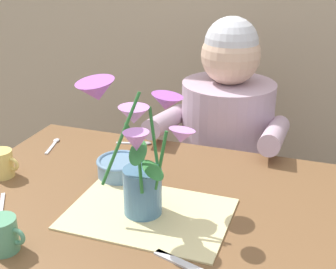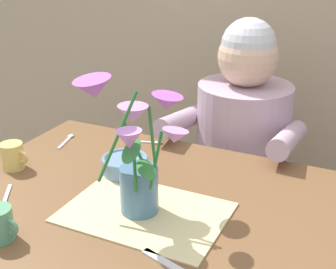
{
  "view_description": "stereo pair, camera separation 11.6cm",
  "coord_description": "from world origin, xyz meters",
  "px_view_note": "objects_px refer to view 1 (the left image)",
  "views": [
    {
      "loc": [
        0.34,
        -0.96,
        1.37
      ],
      "look_at": [
        -0.01,
        0.05,
        0.92
      ],
      "focal_mm": 49.4,
      "sensor_mm": 36.0,
      "label": 1
    },
    {
      "loc": [
        0.45,
        -0.92,
        1.37
      ],
      "look_at": [
        -0.01,
        0.05,
        0.92
      ],
      "focal_mm": 49.4,
      "sensor_mm": 36.0,
      "label": 2
    }
  ],
  "objects_px": {
    "ceramic_bowl": "(120,167)",
    "dinner_knife": "(192,268)",
    "flower_vase": "(139,152)",
    "ceramic_mug": "(1,164)",
    "tea_cup": "(3,235)",
    "seated_person": "(225,167)"
  },
  "relations": [
    {
      "from": "seated_person",
      "to": "flower_vase",
      "type": "xyz_separation_m",
      "value": [
        -0.07,
        -0.66,
        0.35
      ]
    },
    {
      "from": "flower_vase",
      "to": "dinner_knife",
      "type": "xyz_separation_m",
      "value": [
        0.19,
        -0.16,
        -0.17
      ]
    },
    {
      "from": "tea_cup",
      "to": "ceramic_mug",
      "type": "height_order",
      "value": "same"
    },
    {
      "from": "flower_vase",
      "to": "ceramic_bowl",
      "type": "xyz_separation_m",
      "value": [
        -0.13,
        0.16,
        -0.14
      ]
    },
    {
      "from": "seated_person",
      "to": "ceramic_mug",
      "type": "distance_m",
      "value": 0.84
    },
    {
      "from": "seated_person",
      "to": "ceramic_bowl",
      "type": "relative_size",
      "value": 8.35
    },
    {
      "from": "flower_vase",
      "to": "ceramic_bowl",
      "type": "distance_m",
      "value": 0.25
    },
    {
      "from": "ceramic_bowl",
      "to": "ceramic_mug",
      "type": "height_order",
      "value": "ceramic_mug"
    },
    {
      "from": "tea_cup",
      "to": "ceramic_mug",
      "type": "relative_size",
      "value": 1.0
    },
    {
      "from": "seated_person",
      "to": "ceramic_mug",
      "type": "height_order",
      "value": "seated_person"
    },
    {
      "from": "flower_vase",
      "to": "ceramic_mug",
      "type": "xyz_separation_m",
      "value": [
        -0.45,
        0.05,
        -0.13
      ]
    },
    {
      "from": "tea_cup",
      "to": "ceramic_mug",
      "type": "distance_m",
      "value": 0.36
    },
    {
      "from": "dinner_knife",
      "to": "ceramic_bowl",
      "type": "bearing_deg",
      "value": 150.48
    },
    {
      "from": "seated_person",
      "to": "tea_cup",
      "type": "relative_size",
      "value": 12.2
    },
    {
      "from": "tea_cup",
      "to": "flower_vase",
      "type": "bearing_deg",
      "value": 47.01
    },
    {
      "from": "tea_cup",
      "to": "seated_person",
      "type": "bearing_deg",
      "value": 71.89
    },
    {
      "from": "ceramic_bowl",
      "to": "ceramic_mug",
      "type": "bearing_deg",
      "value": -160.56
    },
    {
      "from": "ceramic_bowl",
      "to": "dinner_knife",
      "type": "bearing_deg",
      "value": -45.87
    },
    {
      "from": "flower_vase",
      "to": "dinner_knife",
      "type": "height_order",
      "value": "flower_vase"
    },
    {
      "from": "seated_person",
      "to": "dinner_knife",
      "type": "bearing_deg",
      "value": -83.47
    },
    {
      "from": "flower_vase",
      "to": "ceramic_bowl",
      "type": "bearing_deg",
      "value": 128.98
    },
    {
      "from": "ceramic_mug",
      "to": "dinner_knife",
      "type": "bearing_deg",
      "value": -18.28
    }
  ]
}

